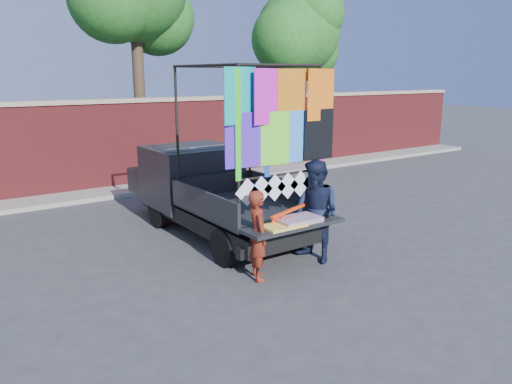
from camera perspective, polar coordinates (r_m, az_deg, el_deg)
ground at (r=9.48m, az=0.96°, el=-7.00°), size 90.00×90.00×0.00m
brick_wall at (r=15.26m, az=-14.69°, el=5.47°), size 30.00×0.45×2.61m
curb at (r=14.83m, az=-13.45°, el=0.35°), size 30.00×1.20×0.12m
tree_right at (r=19.98m, az=5.04°, el=17.44°), size 4.20×3.30×6.62m
pickup_truck at (r=10.84m, az=-5.94°, el=0.35°), size 2.19×5.49×3.46m
woman at (r=8.11m, az=0.22°, el=-4.96°), size 0.52×0.63×1.49m
man at (r=8.90m, az=6.89°, el=-2.25°), size 0.78×0.96×1.84m
streamer_bundle at (r=8.41m, az=3.17°, el=-3.67°), size 0.98×0.40×0.70m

